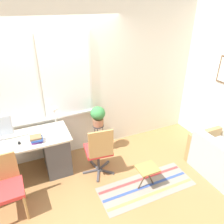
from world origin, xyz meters
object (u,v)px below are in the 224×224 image
plant_stand (98,129)px  folding_stool (147,170)px  desk_chair_wooden (6,185)px  couch_loveseat (224,162)px  mouse (19,143)px  potted_plant (98,115)px  book_stack (36,139)px  office_chair_swivel (99,150)px  desk_lamp (55,113)px

plant_stand → folding_stool: (0.36, -1.17, -0.18)m
desk_chair_wooden → plant_stand: bearing=23.6°
couch_loveseat → mouse: bearing=68.8°
couch_loveseat → potted_plant: bearing=49.6°
book_stack → potted_plant: (1.12, 0.31, 0.02)m
book_stack → plant_stand: bearing=15.4°
plant_stand → office_chair_swivel: bearing=-109.8°
couch_loveseat → folding_stool: (-1.34, 0.29, 0.08)m
desk_lamp → folding_stool: bearing=-46.0°
potted_plant → folding_stool: potted_plant is taller
book_stack → potted_plant: bearing=15.4°
book_stack → office_chair_swivel: 1.00m
desk_chair_wooden → mouse: bearing=62.5°
office_chair_swivel → folding_stool: bearing=141.4°
couch_loveseat → desk_chair_wooden: bearing=78.4°
mouse → plant_stand: 1.42m
mouse → folding_stool: size_ratio=0.19×
office_chair_swivel → book_stack: bearing=-10.1°
folding_stool → office_chair_swivel: bearing=134.7°
mouse → desk_chair_wooden: 0.64m
desk_lamp → book_stack: desk_lamp is taller
couch_loveseat → potted_plant: potted_plant is taller
book_stack → desk_lamp: bearing=40.2°
desk_lamp → book_stack: bearing=-139.8°
folding_stool → desk_lamp: bearing=134.0°
plant_stand → desk_lamp: bearing=-179.8°
mouse → desk_chair_wooden: (-0.25, -0.52, -0.29)m
plant_stand → potted_plant: bearing=-166.0°
mouse → couch_loveseat: mouse is taller
desk_lamp → couch_loveseat: desk_lamp is taller
desk_chair_wooden → potted_plant: potted_plant is taller
mouse → potted_plant: bearing=10.6°
folding_stool → mouse: bearing=152.4°
desk_chair_wooden → plant_stand: (1.63, 0.77, 0.04)m
desk_lamp → office_chair_swivel: (0.55, -0.58, -0.53)m
desk_chair_wooden → folding_stool: size_ratio=2.24×
mouse → folding_stool: 2.01m
desk_lamp → potted_plant: (0.76, 0.00, -0.21)m
plant_stand → couch_loveseat: bearing=-40.4°
desk_chair_wooden → office_chair_swivel: office_chair_swivel is taller
office_chair_swivel → couch_loveseat: bearing=162.3°
book_stack → desk_chair_wooden: (-0.50, -0.46, -0.32)m
plant_stand → potted_plant: 0.30m
office_chair_swivel → plant_stand: (0.21, 0.59, 0.02)m
book_stack → couch_loveseat: 3.10m
office_chair_swivel → potted_plant: bearing=-103.1°
desk_lamp → folding_stool: (1.12, -1.16, -0.69)m
book_stack → desk_chair_wooden: bearing=-137.3°
desk_lamp → potted_plant: 0.79m
folding_stool → plant_stand: bearing=107.3°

